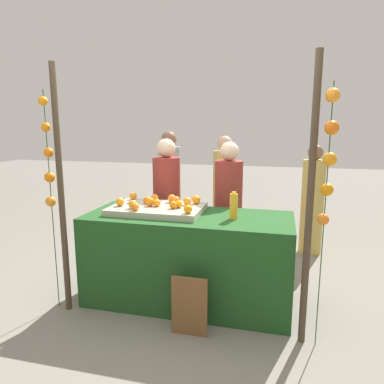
# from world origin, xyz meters

# --- Properties ---
(ground_plane) EXTENTS (24.00, 24.00, 0.00)m
(ground_plane) POSITION_xyz_m (0.00, 0.00, 0.00)
(ground_plane) COLOR gray
(stall_counter) EXTENTS (1.99, 0.82, 0.89)m
(stall_counter) POSITION_xyz_m (0.00, 0.00, 0.44)
(stall_counter) COLOR #1E4C1E
(stall_counter) RESTS_ON ground_plane
(orange_tray) EXTENTS (0.91, 0.60, 0.06)m
(orange_tray) POSITION_xyz_m (-0.33, 0.05, 0.92)
(orange_tray) COLOR #B2AD99
(orange_tray) RESTS_ON stall_counter
(orange_0) EXTENTS (0.08, 0.08, 0.08)m
(orange_0) POSITION_xyz_m (-0.70, -0.04, 0.99)
(orange_0) COLOR orange
(orange_0) RESTS_ON orange_tray
(orange_1) EXTENTS (0.07, 0.07, 0.07)m
(orange_1) POSITION_xyz_m (-0.10, 0.03, 0.98)
(orange_1) COLOR orange
(orange_1) RESTS_ON orange_tray
(orange_2) EXTENTS (0.08, 0.08, 0.08)m
(orange_2) POSITION_xyz_m (-0.47, -0.18, 0.98)
(orange_2) COLOR orange
(orange_2) RESTS_ON orange_tray
(orange_3) EXTENTS (0.08, 0.08, 0.08)m
(orange_3) POSITION_xyz_m (-0.44, 0.26, 0.99)
(orange_3) COLOR orange
(orange_3) RESTS_ON orange_tray
(orange_4) EXTENTS (0.08, 0.08, 0.08)m
(orange_4) POSITION_xyz_m (-0.18, 0.19, 0.99)
(orange_4) COLOR orange
(orange_4) RESTS_ON orange_tray
(orange_5) EXTENTS (0.08, 0.08, 0.08)m
(orange_5) POSITION_xyz_m (-0.69, 0.28, 0.99)
(orange_5) COLOR orange
(orange_5) RESTS_ON orange_tray
(orange_6) EXTENTS (0.08, 0.08, 0.08)m
(orange_6) POSITION_xyz_m (-0.47, 0.11, 0.98)
(orange_6) COLOR orange
(orange_6) RESTS_ON orange_tray
(orange_7) EXTENTS (0.08, 0.08, 0.08)m
(orange_7) POSITION_xyz_m (-0.15, -0.02, 0.98)
(orange_7) COLOR orange
(orange_7) RESTS_ON orange_tray
(orange_8) EXTENTS (0.07, 0.07, 0.07)m
(orange_8) POSITION_xyz_m (-0.33, 0.03, 0.98)
(orange_8) COLOR orange
(orange_8) RESTS_ON orange_tray
(orange_9) EXTENTS (0.09, 0.09, 0.09)m
(orange_9) POSITION_xyz_m (0.02, 0.24, 0.99)
(orange_9) COLOR orange
(orange_9) RESTS_ON orange_tray
(orange_10) EXTENTS (0.08, 0.08, 0.08)m
(orange_10) POSITION_xyz_m (-0.05, 0.16, 0.99)
(orange_10) COLOR orange
(orange_10) RESTS_ON orange_tray
(orange_11) EXTENTS (0.08, 0.08, 0.08)m
(orange_11) POSITION_xyz_m (-0.53, -0.11, 0.99)
(orange_11) COLOR orange
(orange_11) RESTS_ON orange_tray
(orange_12) EXTENTS (0.08, 0.08, 0.08)m
(orange_12) POSITION_xyz_m (0.04, -0.17, 0.99)
(orange_12) COLOR orange
(orange_12) RESTS_ON orange_tray
(orange_13) EXTENTS (0.09, 0.09, 0.09)m
(orange_13) POSITION_xyz_m (-0.40, 0.03, 0.99)
(orange_13) COLOR orange
(orange_13) RESTS_ON orange_tray
(orange_14) EXTENTS (0.08, 0.08, 0.08)m
(orange_14) POSITION_xyz_m (-0.24, 0.25, 0.99)
(orange_14) COLOR orange
(orange_14) RESTS_ON orange_tray
(juice_bottle) EXTENTS (0.08, 0.08, 0.26)m
(juice_bottle) POSITION_xyz_m (0.44, -0.03, 1.01)
(juice_bottle) COLOR #F5AA28
(juice_bottle) RESTS_ON stall_counter
(chalkboard_sign) EXTENTS (0.31, 0.03, 0.53)m
(chalkboard_sign) POSITION_xyz_m (0.16, -0.58, 0.25)
(chalkboard_sign) COLOR brown
(chalkboard_sign) RESTS_ON ground_plane
(vendor_left) EXTENTS (0.32, 0.32, 1.59)m
(vendor_left) POSITION_xyz_m (-0.43, 0.66, 0.74)
(vendor_left) COLOR maroon
(vendor_left) RESTS_ON ground_plane
(vendor_right) EXTENTS (0.31, 0.31, 1.57)m
(vendor_right) POSITION_xyz_m (0.29, 0.68, 0.73)
(vendor_right) COLOR maroon
(vendor_right) RESTS_ON ground_plane
(crowd_person_0) EXTENTS (0.32, 0.32, 1.59)m
(crowd_person_0) POSITION_xyz_m (0.07, 1.79, 0.74)
(crowd_person_0) COLOR tan
(crowd_person_0) RESTS_ON ground_plane
(crowd_person_1) EXTENTS (0.33, 0.33, 1.65)m
(crowd_person_1) POSITION_xyz_m (-0.74, 1.74, 0.77)
(crowd_person_1) COLOR #99999E
(crowd_person_1) RESTS_ON ground_plane
(crowd_person_2) EXTENTS (0.30, 0.30, 1.49)m
(crowd_person_2) POSITION_xyz_m (1.29, 1.72, 0.69)
(crowd_person_2) COLOR tan
(crowd_person_2) RESTS_ON ground_plane
(canopy_post_left) EXTENTS (0.06, 0.06, 2.28)m
(canopy_post_left) POSITION_xyz_m (-1.08, -0.45, 1.14)
(canopy_post_left) COLOR #473828
(canopy_post_left) RESTS_ON ground_plane
(canopy_post_right) EXTENTS (0.06, 0.06, 2.28)m
(canopy_post_right) POSITION_xyz_m (1.08, -0.45, 1.14)
(canopy_post_right) COLOR #473828
(canopy_post_right) RESTS_ON ground_plane
(garland_strand_left) EXTENTS (0.11, 0.10, 2.05)m
(garland_strand_left) POSITION_xyz_m (-1.20, -0.43, 1.43)
(garland_strand_left) COLOR #2D4C23
(garland_strand_left) RESTS_ON ground_plane
(garland_strand_right) EXTENTS (0.11, 0.11, 2.05)m
(garland_strand_right) POSITION_xyz_m (1.19, -0.48, 1.53)
(garland_strand_right) COLOR #2D4C23
(garland_strand_right) RESTS_ON ground_plane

